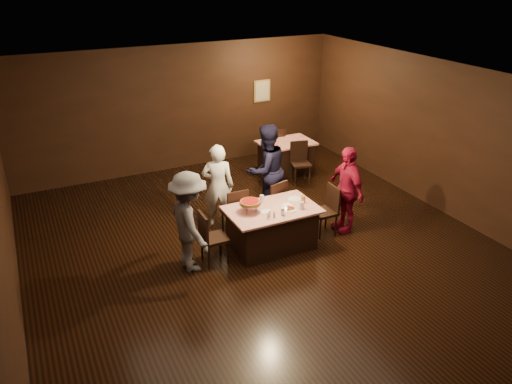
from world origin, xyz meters
TOP-DOWN VIEW (x-y plane):
  - room at (0.00, 0.01)m, footprint 10.00×10.04m
  - main_table at (0.18, 0.56)m, footprint 1.60×1.00m
  - back_table at (2.15, 3.56)m, footprint 1.30×0.90m
  - chair_far_left at (-0.22, 1.31)m, footprint 0.42×0.42m
  - chair_far_right at (0.58, 1.31)m, footprint 0.51×0.51m
  - chair_end_left at (-0.92, 0.56)m, footprint 0.42×0.42m
  - chair_end_right at (1.28, 0.56)m, footprint 0.42×0.42m
  - chair_back_near at (2.15, 2.86)m, footprint 0.51×0.51m
  - chair_back_far at (2.15, 4.16)m, footprint 0.46×0.46m
  - diner_white_jacket at (-0.37, 1.72)m, footprint 0.72×0.61m
  - diner_navy_hoodie at (0.71, 1.84)m, footprint 1.04×0.89m
  - diner_grey_knit at (-1.34, 0.55)m, footprint 0.70×1.15m
  - diner_red_shirt at (1.73, 0.53)m, footprint 0.44×1.00m
  - pizza_stand at (-0.22, 0.61)m, footprint 0.38×0.38m
  - plate_with_slice at (0.43, 0.38)m, footprint 0.25×0.25m
  - plate_empty at (0.73, 0.71)m, footprint 0.25×0.25m
  - glass_front_left at (0.23, 0.26)m, footprint 0.08×0.08m
  - glass_front_right at (0.63, 0.31)m, footprint 0.08×0.08m
  - glass_amber at (0.78, 0.51)m, footprint 0.08×0.08m
  - glass_back at (0.13, 0.86)m, footprint 0.08×0.08m
  - condiments at (-0.00, 0.28)m, footprint 0.17×0.10m
  - napkin_center at (0.48, 0.56)m, footprint 0.19×0.19m
  - napkin_left at (0.03, 0.51)m, footprint 0.21×0.21m

SIDE VIEW (x-z plane):
  - main_table at x=0.18m, z-range 0.00..0.77m
  - back_table at x=2.15m, z-range 0.00..0.77m
  - chair_far_left at x=-0.22m, z-range 0.00..0.95m
  - chair_far_right at x=0.58m, z-range 0.00..0.95m
  - chair_end_left at x=-0.92m, z-range 0.00..0.95m
  - chair_end_right at x=1.28m, z-range 0.00..0.95m
  - chair_back_near at x=2.15m, z-range 0.00..0.95m
  - chair_back_far at x=2.15m, z-range 0.00..0.95m
  - napkin_center at x=0.48m, z-range 0.77..0.78m
  - napkin_left at x=0.03m, z-range 0.77..0.78m
  - plate_empty at x=0.73m, z-range 0.77..0.78m
  - plate_with_slice at x=0.43m, z-range 0.76..0.83m
  - condiments at x=0.00m, z-range 0.77..0.87m
  - diner_white_jacket at x=-0.37m, z-range 0.00..1.67m
  - diner_red_shirt at x=1.73m, z-range 0.00..1.68m
  - glass_front_left at x=0.23m, z-range 0.77..0.91m
  - glass_front_right at x=0.63m, z-range 0.77..0.91m
  - glass_amber at x=0.78m, z-range 0.77..0.91m
  - glass_back at x=0.13m, z-range 0.77..0.91m
  - diner_grey_knit at x=-1.34m, z-range 0.00..1.73m
  - diner_navy_hoodie at x=0.71m, z-range 0.00..1.87m
  - pizza_stand at x=-0.22m, z-range 0.84..1.06m
  - room at x=0.00m, z-range 0.63..3.65m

